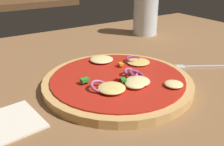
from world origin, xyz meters
TOP-DOWN VIEW (x-y plane):
  - dining_table at (0.00, 0.00)m, footprint 1.46×0.91m
  - pizza at (0.06, -0.03)m, footprint 0.29×0.29m
  - fork at (0.26, -0.05)m, footprint 0.16×0.10m
  - beer_glass at (0.35, 0.24)m, footprint 0.08×0.08m
  - background_table at (0.12, 1.40)m, footprint 0.86×0.47m

SIDE VIEW (x-z plane):
  - dining_table at x=0.00m, z-range 0.00..0.04m
  - background_table at x=0.12m, z-range 0.00..0.04m
  - fork at x=0.26m, z-range 0.04..0.04m
  - pizza at x=0.06m, z-range 0.03..0.07m
  - beer_glass at x=0.35m, z-range 0.03..0.18m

